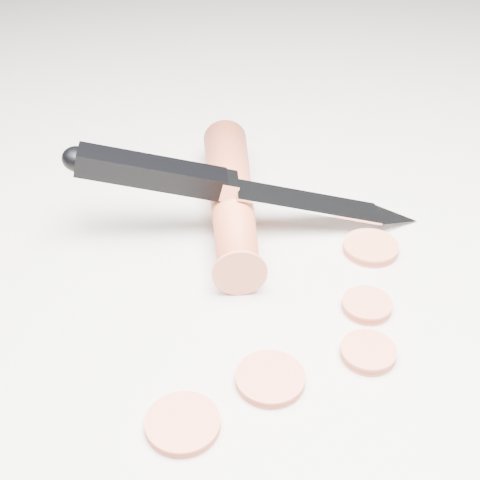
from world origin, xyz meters
TOP-DOWN VIEW (x-y plane):
  - ground at (0.00, 0.00)m, footprint 2.40×2.40m
  - carrot at (0.01, 0.08)m, footprint 0.10×0.18m
  - carrot_slice_0 at (-0.05, -0.07)m, footprint 0.04×0.04m
  - carrot_slice_1 at (0.04, -0.05)m, footprint 0.03×0.03m
  - carrot_slice_2 at (-0.10, -0.07)m, footprint 0.04×0.04m
  - carrot_slice_3 at (0.08, -0.00)m, footprint 0.04×0.04m
  - carrot_slice_4 at (0.01, -0.08)m, footprint 0.03×0.03m
  - kitchen_knife at (0.02, 0.07)m, footprint 0.25×0.13m

SIDE VIEW (x-z plane):
  - ground at x=0.00m, z-range 0.00..0.00m
  - carrot_slice_2 at x=-0.10m, z-range 0.00..0.01m
  - carrot_slice_0 at x=-0.05m, z-range 0.00..0.01m
  - carrot_slice_4 at x=0.01m, z-range 0.00..0.01m
  - carrot_slice_1 at x=0.04m, z-range 0.00..0.01m
  - carrot_slice_3 at x=0.08m, z-range 0.00..0.01m
  - carrot at x=0.01m, z-range 0.00..0.03m
  - kitchen_knife at x=0.02m, z-range 0.00..0.07m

